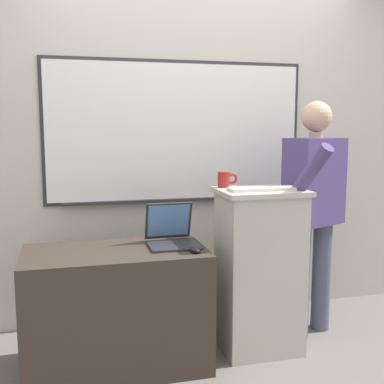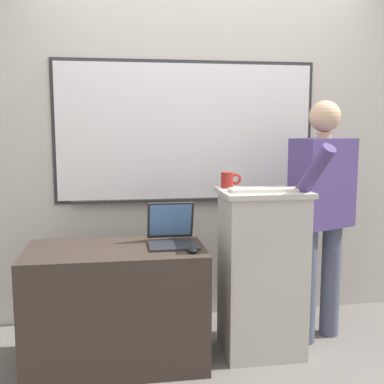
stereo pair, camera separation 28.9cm
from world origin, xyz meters
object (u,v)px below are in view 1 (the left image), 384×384
(laptop, at_px, (171,233))
(person_presenter, at_px, (314,203))
(side_desk, at_px, (116,308))
(wireless_keyboard, at_px, (263,189))
(coffee_mug, at_px, (225,179))
(lectern_podium, at_px, (259,270))
(computer_mouse_by_laptop, at_px, (195,249))

(laptop, bearing_deg, person_presenter, 3.55)
(side_desk, distance_m, person_presenter, 1.47)
(wireless_keyboard, xyz_separation_m, coffee_mug, (-0.18, 0.20, 0.04))
(lectern_podium, bearing_deg, coffee_mug, 143.08)
(person_presenter, height_order, wireless_keyboard, person_presenter)
(side_desk, relative_size, laptop, 3.33)
(wireless_keyboard, xyz_separation_m, computer_mouse_by_laptop, (-0.46, -0.11, -0.32))
(laptop, height_order, computer_mouse_by_laptop, laptop)
(side_desk, xyz_separation_m, wireless_keyboard, (0.90, -0.06, 0.70))
(laptop, relative_size, computer_mouse_by_laptop, 3.22)
(person_presenter, relative_size, wireless_keyboard, 3.77)
(person_presenter, bearing_deg, laptop, 161.38)
(lectern_podium, bearing_deg, side_desk, 179.67)
(computer_mouse_by_laptop, bearing_deg, wireless_keyboard, 13.36)
(side_desk, relative_size, person_presenter, 0.67)
(laptop, distance_m, computer_mouse_by_laptop, 0.25)
(wireless_keyboard, relative_size, coffee_mug, 3.22)
(wireless_keyboard, bearing_deg, coffee_mug, 132.61)
(person_presenter, relative_size, coffee_mug, 12.14)
(computer_mouse_by_laptop, xyz_separation_m, coffee_mug, (0.28, 0.31, 0.37))
(person_presenter, xyz_separation_m, laptop, (-1.01, -0.06, -0.13))
(side_desk, xyz_separation_m, computer_mouse_by_laptop, (0.44, -0.17, 0.38))
(wireless_keyboard, distance_m, computer_mouse_by_laptop, 0.57)
(computer_mouse_by_laptop, distance_m, coffee_mug, 0.55)
(side_desk, relative_size, computer_mouse_by_laptop, 10.70)
(person_presenter, height_order, computer_mouse_by_laptop, person_presenter)
(coffee_mug, bearing_deg, laptop, -168.32)
(side_desk, height_order, laptop, laptop)
(person_presenter, height_order, coffee_mug, person_presenter)
(lectern_podium, relative_size, laptop, 3.27)
(wireless_keyboard, bearing_deg, computer_mouse_by_laptop, -166.64)
(lectern_podium, bearing_deg, wireless_keyboard, -100.84)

